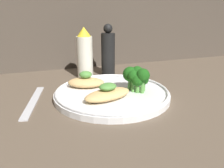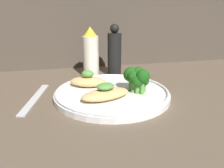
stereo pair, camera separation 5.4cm
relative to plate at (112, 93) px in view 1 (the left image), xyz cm
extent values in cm
cube|color=brown|center=(0.00, 0.00, -1.49)|extent=(180.00, 180.00, 1.00)
cylinder|color=white|center=(0.00, 0.00, -0.29)|extent=(28.76, 28.76, 1.40)
torus|color=white|center=(0.00, 0.00, 0.71)|extent=(28.16, 28.16, 0.60)
ellipsoid|color=tan|center=(-2.57, -4.39, 1.55)|extent=(12.76, 8.41, 2.28)
ellipsoid|color=#518E3D|center=(-2.57, -4.39, 3.46)|extent=(4.97, 4.39, 1.54)
ellipsoid|color=tan|center=(-5.30, 5.77, 1.62)|extent=(11.00, 8.76, 2.43)
ellipsoid|color=#518E3D|center=(-5.30, 5.77, 3.78)|extent=(4.03, 3.64, 1.90)
cylinder|color=#569942|center=(7.67, -2.05, 1.43)|extent=(0.96, 0.96, 2.04)
sphere|color=#195114|center=(7.67, -2.05, 3.34)|extent=(2.53, 2.53, 2.53)
cylinder|color=#569942|center=(6.56, -0.52, 2.09)|extent=(0.86, 0.86, 3.37)
sphere|color=#195114|center=(6.56, -0.52, 4.92)|extent=(3.26, 3.26, 3.26)
cylinder|color=#569942|center=(4.87, -0.26, 1.80)|extent=(1.02, 1.02, 2.78)
sphere|color=#195114|center=(4.87, -0.26, 4.51)|extent=(3.78, 3.78, 3.78)
cylinder|color=#569942|center=(4.87, -1.90, 1.97)|extent=(0.84, 0.84, 3.13)
sphere|color=#195114|center=(4.87, -1.90, 4.52)|extent=(2.82, 2.82, 2.82)
cylinder|color=#569942|center=(5.71, -2.66, 1.51)|extent=(1.07, 1.07, 2.20)
sphere|color=#195114|center=(5.71, -2.66, 3.78)|extent=(3.35, 3.35, 3.35)
cylinder|color=#569942|center=(6.71, -3.36, 2.08)|extent=(0.98, 0.98, 3.34)
sphere|color=#195114|center=(6.71, -3.36, 4.92)|extent=(3.35, 3.35, 3.35)
cylinder|color=silver|center=(-2.42, 19.17, 5.60)|extent=(5.06, 5.06, 13.19)
cone|color=yellow|center=(-2.42, 19.17, 13.65)|extent=(4.30, 4.30, 2.90)
cylinder|color=black|center=(5.42, 19.17, 5.97)|extent=(4.51, 4.51, 13.92)
sphere|color=black|center=(5.42, 19.17, 14.39)|extent=(2.93, 2.93, 2.93)
cube|color=silver|center=(-18.81, 3.17, -0.69)|extent=(5.85, 19.77, 0.60)
camera|label=1|loc=(-17.17, -48.46, 19.56)|focal=35.00mm
camera|label=2|loc=(-11.98, -49.99, 19.56)|focal=35.00mm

